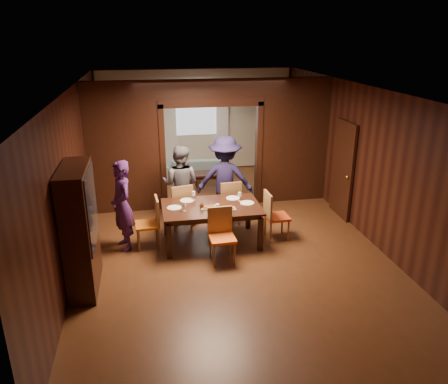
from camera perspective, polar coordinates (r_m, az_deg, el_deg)
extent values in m
plane|color=#4D2F15|center=(8.90, 0.03, -5.44)|extent=(9.00, 9.00, 0.00)
cube|color=silver|center=(8.07, 0.04, 13.45)|extent=(5.50, 9.00, 0.02)
cube|color=black|center=(12.70, -3.68, 9.31)|extent=(5.50, 0.02, 2.90)
cube|color=black|center=(8.34, -18.90, 2.37)|extent=(0.02, 9.00, 2.90)
cube|color=black|center=(9.25, 17.09, 4.27)|extent=(0.02, 9.00, 2.90)
cube|color=black|center=(9.86, -12.79, 4.12)|extent=(1.65, 0.15, 2.40)
cube|color=black|center=(10.41, 8.94, 5.23)|extent=(1.65, 0.15, 2.40)
cube|color=black|center=(9.67, -1.72, 13.09)|extent=(5.50, 0.15, 0.50)
cube|color=beige|center=(12.67, -3.67, 9.29)|extent=(5.40, 0.04, 2.85)
imported|color=#431E59|center=(8.22, -13.16, -1.75)|extent=(0.59, 0.72, 1.70)
imported|color=#5C5B63|center=(9.18, -5.68, 0.97)|extent=(1.00, 0.91, 1.68)
imported|color=#191536|center=(9.23, 0.14, 1.72)|extent=(1.31, 0.94, 1.84)
imported|color=#83A2AC|center=(12.35, -3.58, 3.32)|extent=(1.85, 0.80, 0.53)
imported|color=black|center=(8.37, -1.04, -1.12)|extent=(0.37, 0.37, 0.09)
cube|color=black|center=(8.39, -1.66, -4.23)|extent=(1.84, 1.15, 0.76)
cube|color=black|center=(11.42, -1.84, 1.58)|extent=(0.80, 0.50, 0.40)
cube|color=black|center=(7.08, -18.29, -4.67)|extent=(0.40, 1.20, 2.00)
cube|color=black|center=(9.76, 15.28, 2.82)|extent=(0.06, 0.90, 2.10)
cube|color=silver|center=(12.59, -3.68, 10.38)|extent=(1.20, 0.03, 1.30)
cube|color=white|center=(12.57, -7.04, 8.16)|extent=(0.35, 0.06, 2.40)
cube|color=white|center=(12.75, -0.22, 8.48)|extent=(0.35, 0.06, 2.40)
cylinder|color=silver|center=(8.19, -6.51, -2.05)|extent=(0.27, 0.27, 0.01)
cylinder|color=silver|center=(8.52, -4.86, -1.10)|extent=(0.27, 0.27, 0.01)
cylinder|color=white|center=(8.60, 1.17, -0.81)|extent=(0.27, 0.27, 0.01)
cylinder|color=white|center=(8.38, 3.03, -1.43)|extent=(0.27, 0.27, 0.01)
cylinder|color=silver|center=(7.91, -1.11, -2.76)|extent=(0.27, 0.27, 0.01)
cube|color=gray|center=(8.15, -2.03, -1.95)|extent=(0.30, 0.20, 0.04)
cube|color=gray|center=(8.08, 0.46, -2.15)|extent=(0.30, 0.20, 0.04)
cylinder|color=silver|center=(7.97, -0.87, -2.06)|extent=(0.07, 0.07, 0.14)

